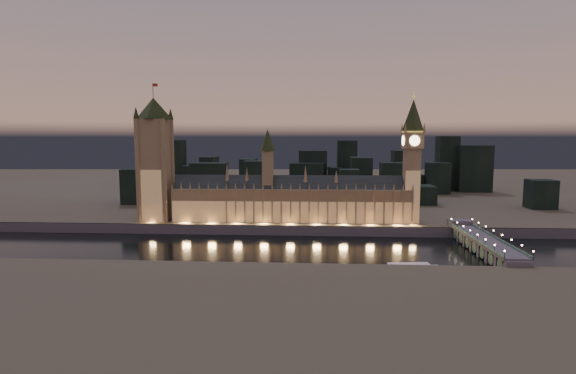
# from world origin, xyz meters

# --- Properties ---
(ground_plane) EXTENTS (2000.00, 2000.00, 0.00)m
(ground_plane) POSITION_xyz_m (0.00, 0.00, 0.00)
(ground_plane) COLOR black
(ground_plane) RESTS_ON ground
(north_bank) EXTENTS (2000.00, 960.00, 8.00)m
(north_bank) POSITION_xyz_m (0.00, 520.00, 4.00)
(north_bank) COLOR #4B3A2D
(north_bank) RESTS_ON ground
(embankment_wall) EXTENTS (2000.00, 2.50, 8.00)m
(embankment_wall) POSITION_xyz_m (0.00, 41.00, 4.00)
(embankment_wall) COLOR #534651
(embankment_wall) RESTS_ON ground
(palace_of_westminster) EXTENTS (202.00, 22.36, 78.00)m
(palace_of_westminster) POSITION_xyz_m (6.47, 61.74, 26.37)
(palace_of_westminster) COLOR #94764F
(palace_of_westminster) RESTS_ON north_bank
(victoria_tower) EXTENTS (31.68, 31.68, 116.78)m
(victoria_tower) POSITION_xyz_m (-110.00, 61.92, 65.85)
(victoria_tower) COLOR #94764F
(victoria_tower) RESTS_ON north_bank
(elizabeth_tower) EXTENTS (18.00, 18.00, 109.00)m
(elizabeth_tower) POSITION_xyz_m (108.00, 61.92, 68.78)
(elizabeth_tower) COLOR #94764F
(elizabeth_tower) RESTS_ON north_bank
(westminster_bridge) EXTENTS (16.97, 113.00, 15.90)m
(westminster_bridge) POSITION_xyz_m (143.58, -3.46, 6.00)
(westminster_bridge) COLOR #534651
(westminster_bridge) RESTS_ON ground
(river_boat) EXTENTS (47.25, 15.91, 4.50)m
(river_boat) POSITION_xyz_m (83.58, -52.68, 1.56)
(river_boat) COLOR #534651
(river_boat) RESTS_ON ground
(city_backdrop) EXTENTS (447.65, 215.63, 72.59)m
(city_backdrop) POSITION_xyz_m (38.80, 247.87, 30.46)
(city_backdrop) COLOR black
(city_backdrop) RESTS_ON north_bank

